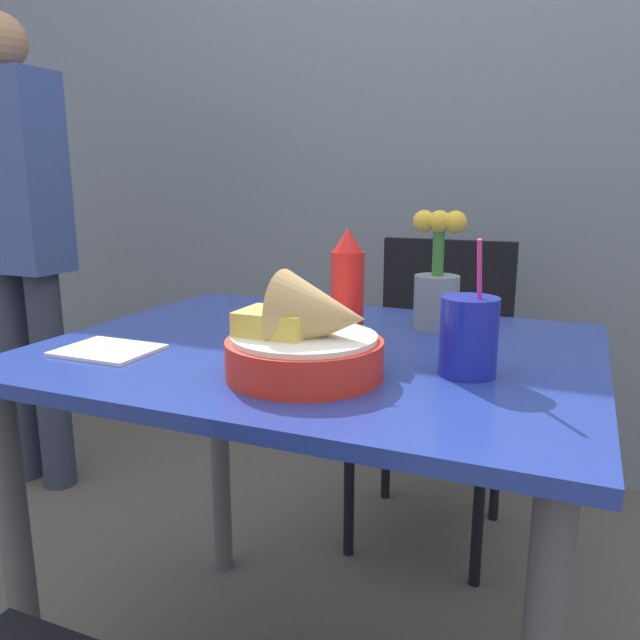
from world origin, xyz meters
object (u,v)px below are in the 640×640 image
chair_far_window (438,361)px  drink_cup (469,339)px  flower_vase (437,283)px  person_standing (18,229)px  food_basket (309,340)px  ketchup_bottle (347,291)px

chair_far_window → drink_cup: size_ratio=4.18×
flower_vase → person_standing: person_standing is taller
food_basket → drink_cup: 0.24m
food_basket → drink_cup: bearing=25.5°
food_basket → ketchup_bottle: size_ratio=1.13×
ketchup_bottle → person_standing: bearing=159.3°
drink_cup → person_standing: bearing=159.5°
person_standing → drink_cup: bearing=-20.5°
chair_far_window → drink_cup: bearing=-75.4°
food_basket → person_standing: 1.53m
ketchup_bottle → food_basket: bearing=-87.6°
drink_cup → ketchup_bottle: bearing=160.6°
chair_far_window → ketchup_bottle: ketchup_bottle is taller
drink_cup → person_standing: person_standing is taller
drink_cup → person_standing: 1.69m
chair_far_window → person_standing: size_ratio=0.56×
food_basket → person_standing: bearing=152.9°
chair_far_window → ketchup_bottle: bearing=-90.0°
drink_cup → flower_vase: (-0.11, 0.29, 0.04)m
flower_vase → person_standing: size_ratio=0.15×
chair_far_window → person_standing: (-1.36, -0.28, 0.37)m
ketchup_bottle → person_standing: (-1.36, 0.51, 0.03)m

